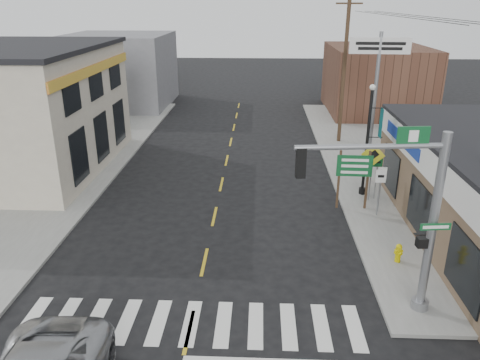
{
  "coord_description": "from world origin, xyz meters",
  "views": [
    {
      "loc": [
        2.04,
        -11.35,
        9.31
      ],
      "look_at": [
        1.29,
        5.45,
        2.8
      ],
      "focal_mm": 35.0,
      "sensor_mm": 36.0,
      "label": 1
    }
  ],
  "objects_px": {
    "guide_sign": "(354,172)",
    "utility_pole_far": "(344,69)",
    "dance_center_sign": "(378,65)",
    "traffic_signal_pole": "(411,206)",
    "bare_tree": "(473,170)",
    "lamp_post": "(369,133)",
    "fire_hydrant": "(398,252)"
  },
  "relations": [
    {
      "from": "traffic_signal_pole",
      "to": "guide_sign",
      "type": "xyz_separation_m",
      "value": [
        -0.14,
        7.59,
        -1.72
      ]
    },
    {
      "from": "lamp_post",
      "to": "bare_tree",
      "type": "xyz_separation_m",
      "value": [
        2.52,
        -5.71,
        0.19
      ]
    },
    {
      "from": "guide_sign",
      "to": "lamp_post",
      "type": "relative_size",
      "value": 0.51
    },
    {
      "from": "utility_pole_far",
      "to": "traffic_signal_pole",
      "type": "bearing_deg",
      "value": -89.2
    },
    {
      "from": "guide_sign",
      "to": "utility_pole_far",
      "type": "xyz_separation_m",
      "value": [
        1.14,
        11.28,
        3.08
      ]
    },
    {
      "from": "traffic_signal_pole",
      "to": "bare_tree",
      "type": "height_order",
      "value": "traffic_signal_pole"
    },
    {
      "from": "dance_center_sign",
      "to": "utility_pole_far",
      "type": "xyz_separation_m",
      "value": [
        -1.43,
        3.09,
        -0.65
      ]
    },
    {
      "from": "traffic_signal_pole",
      "to": "fire_hydrant",
      "type": "height_order",
      "value": "traffic_signal_pole"
    },
    {
      "from": "traffic_signal_pole",
      "to": "bare_tree",
      "type": "xyz_separation_m",
      "value": [
        3.33,
        3.68,
        -0.17
      ]
    },
    {
      "from": "bare_tree",
      "to": "utility_pole_far",
      "type": "relative_size",
      "value": 0.45
    },
    {
      "from": "bare_tree",
      "to": "utility_pole_far",
      "type": "height_order",
      "value": "utility_pole_far"
    },
    {
      "from": "fire_hydrant",
      "to": "lamp_post",
      "type": "distance_m",
      "value": 7.14
    },
    {
      "from": "traffic_signal_pole",
      "to": "guide_sign",
      "type": "bearing_deg",
      "value": 85.35
    },
    {
      "from": "dance_center_sign",
      "to": "bare_tree",
      "type": "distance_m",
      "value": 12.32
    },
    {
      "from": "traffic_signal_pole",
      "to": "guide_sign",
      "type": "distance_m",
      "value": 7.78
    },
    {
      "from": "dance_center_sign",
      "to": "guide_sign",
      "type": "bearing_deg",
      "value": -104.66
    },
    {
      "from": "traffic_signal_pole",
      "to": "guide_sign",
      "type": "relative_size",
      "value": 2.11
    },
    {
      "from": "bare_tree",
      "to": "lamp_post",
      "type": "bearing_deg",
      "value": 113.82
    },
    {
      "from": "guide_sign",
      "to": "utility_pole_far",
      "type": "height_order",
      "value": "utility_pole_far"
    },
    {
      "from": "guide_sign",
      "to": "lamp_post",
      "type": "height_order",
      "value": "lamp_post"
    },
    {
      "from": "fire_hydrant",
      "to": "bare_tree",
      "type": "distance_m",
      "value": 4.03
    },
    {
      "from": "lamp_post",
      "to": "bare_tree",
      "type": "relative_size",
      "value": 1.28
    },
    {
      "from": "fire_hydrant",
      "to": "bare_tree",
      "type": "xyz_separation_m",
      "value": [
        2.56,
        0.85,
        2.99
      ]
    },
    {
      "from": "traffic_signal_pole",
      "to": "utility_pole_far",
      "type": "height_order",
      "value": "utility_pole_far"
    },
    {
      "from": "lamp_post",
      "to": "utility_pole_far",
      "type": "distance_m",
      "value": 9.63
    },
    {
      "from": "dance_center_sign",
      "to": "fire_hydrant",
      "type": "bearing_deg",
      "value": -94.56
    },
    {
      "from": "lamp_post",
      "to": "fire_hydrant",
      "type": "bearing_deg",
      "value": -111.56
    },
    {
      "from": "traffic_signal_pole",
      "to": "utility_pole_far",
      "type": "xyz_separation_m",
      "value": [
        1.01,
        18.87,
        1.36
      ]
    },
    {
      "from": "dance_center_sign",
      "to": "bare_tree",
      "type": "xyz_separation_m",
      "value": [
        0.89,
        -12.09,
        -2.17
      ]
    },
    {
      "from": "lamp_post",
      "to": "dance_center_sign",
      "type": "relative_size",
      "value": 0.74
    },
    {
      "from": "lamp_post",
      "to": "utility_pole_far",
      "type": "bearing_deg",
      "value": 67.58
    },
    {
      "from": "traffic_signal_pole",
      "to": "lamp_post",
      "type": "xyz_separation_m",
      "value": [
        0.81,
        9.39,
        -0.36
      ]
    }
  ]
}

